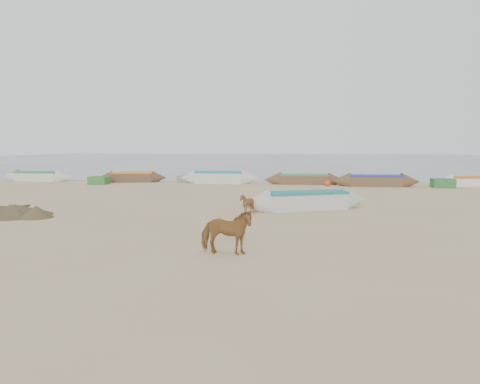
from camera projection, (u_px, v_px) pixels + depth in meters
name	position (u px, v px, depth m)	size (l,w,h in m)	color
ground	(226.00, 231.00, 16.65)	(140.00, 140.00, 0.00)	tan
sea	(286.00, 160.00, 97.62)	(160.00, 160.00, 0.00)	slate
cow_adult	(226.00, 232.00, 13.00)	(0.69, 1.52, 1.28)	brown
calf_front	(247.00, 204.00, 20.74)	(0.74, 0.83, 0.92)	brown
near_canoe	(306.00, 200.00, 22.16)	(6.59, 1.26, 0.87)	beige
debris_pile	(15.00, 210.00, 20.33)	(3.15, 3.15, 0.49)	brown
waterline_canoes	(251.00, 179.00, 36.83)	(60.49, 3.68, 0.97)	brown
beach_clutter	(314.00, 182.00, 35.38)	(45.01, 3.62, 0.64)	#336E31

